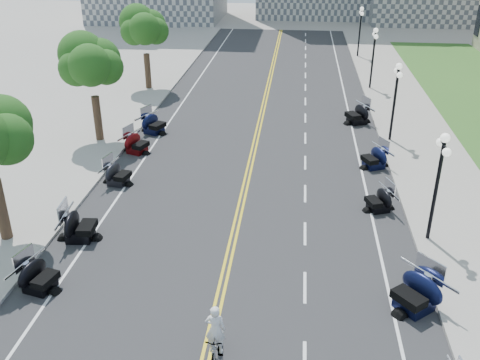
{
  "coord_description": "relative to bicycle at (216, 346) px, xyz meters",
  "views": [
    {
      "loc": [
        2.56,
        -17.03,
        12.79
      ],
      "look_at": [
        0.09,
        5.14,
        2.0
      ],
      "focal_mm": 40.0,
      "sensor_mm": 36.0,
      "label": 1
    }
  ],
  "objects": [
    {
      "name": "edge_line_north",
      "position": [
        6.06,
        14.13,
        -0.55
      ],
      "size": [
        0.12,
        90.0,
        0.0
      ],
      "primitive_type": "cube",
      "color": "white",
      "rests_on": "road"
    },
    {
      "name": "sidewalk_south",
      "position": [
        -10.84,
        14.13,
        -0.49
      ],
      "size": [
        5.0,
        90.0,
        0.15
      ],
      "primitive_type": "cube",
      "color": "#9E9991",
      "rests_on": "ground"
    },
    {
      "name": "street_lamp_5",
      "position": [
        8.26,
        44.13,
        2.04
      ],
      "size": [
        0.5,
        1.2,
        4.9
      ],
      "primitive_type": null,
      "color": "black",
      "rests_on": "sidewalk_north"
    },
    {
      "name": "cyclist_rider",
      "position": [
        0.0,
        0.0,
        1.45
      ],
      "size": [
        0.65,
        0.43,
        1.79
      ],
      "primitive_type": "imported",
      "rotation": [
        0.0,
        0.0,
        3.14
      ],
      "color": "silver",
      "rests_on": "bicycle"
    },
    {
      "name": "ground",
      "position": [
        -0.34,
        4.13,
        -0.56
      ],
      "size": [
        160.0,
        160.0,
        0.0
      ],
      "primitive_type": "plane",
      "color": "gray"
    },
    {
      "name": "sidewalk_north",
      "position": [
        10.16,
        14.13,
        -0.49
      ],
      "size": [
        5.0,
        90.0,
        0.15
      ],
      "primitive_type": "cube",
      "color": "#9E9991",
      "rests_on": "ground"
    },
    {
      "name": "motorcycle_s_9",
      "position": [
        -7.24,
        19.99,
        0.16
      ],
      "size": [
        2.72,
        2.72,
        1.44
      ],
      "primitive_type": null,
      "rotation": [
        0.0,
        0.0,
        1.14
      ],
      "color": "black",
      "rests_on": "road"
    },
    {
      "name": "motorcycle_s_5",
      "position": [
        -7.28,
        2.89,
        0.11
      ],
      "size": [
        2.32,
        2.32,
        1.34
      ],
      "primitive_type": null,
      "rotation": [
        0.0,
        0.0,
        1.33
      ],
      "color": "black",
      "rests_on": "road"
    },
    {
      "name": "edge_line_south",
      "position": [
        -6.74,
        14.13,
        -0.55
      ],
      "size": [
        0.12,
        90.0,
        0.0
      ],
      "primitive_type": "cube",
      "color": "white",
      "rests_on": "road"
    },
    {
      "name": "lane_dash_15",
      "position": [
        2.86,
        40.13,
        -0.55
      ],
      "size": [
        0.12,
        2.0,
        0.0
      ],
      "primitive_type": "cube",
      "color": "white",
      "rests_on": "road"
    },
    {
      "name": "road",
      "position": [
        -0.34,
        14.13,
        -0.56
      ],
      "size": [
        16.0,
        90.0,
        0.01
      ],
      "primitive_type": "cube",
      "color": "#333335",
      "rests_on": "ground"
    },
    {
      "name": "lane_dash_9",
      "position": [
        2.86,
        16.13,
        -0.55
      ],
      "size": [
        0.12,
        2.0,
        0.0
      ],
      "primitive_type": "cube",
      "color": "white",
      "rests_on": "road"
    },
    {
      "name": "motorcycle_s_7",
      "position": [
        -7.19,
        12.17,
        0.09
      ],
      "size": [
        2.2,
        2.2,
        1.3
      ],
      "primitive_type": null,
      "rotation": [
        0.0,
        0.0,
        1.36
      ],
      "color": "black",
      "rests_on": "road"
    },
    {
      "name": "motorcycle_n_10",
      "position": [
        6.44,
        23.42,
        0.2
      ],
      "size": [
        2.88,
        2.88,
        1.52
      ],
      "primitive_type": null,
      "rotation": [
        0.0,
        0.0,
        -1.13
      ],
      "color": "black",
      "rests_on": "road"
    },
    {
      "name": "motorcycle_n_7",
      "position": [
        6.42,
        10.74,
        0.06
      ],
      "size": [
        2.27,
        2.27,
        1.24
      ],
      "primitive_type": null,
      "rotation": [
        0.0,
        0.0,
        -1.21
      ],
      "color": "black",
      "rests_on": "road"
    },
    {
      "name": "bicycle",
      "position": [
        0.0,
        0.0,
        0.0
      ],
      "size": [
        0.53,
        1.87,
        1.12
      ],
      "primitive_type": "imported",
      "rotation": [
        0.0,
        0.0,
        -0.0
      ],
      "color": "#A51414",
      "rests_on": "road"
    },
    {
      "name": "street_lamp_2",
      "position": [
        8.26,
        8.13,
        2.04
      ],
      "size": [
        0.5,
        1.2,
        4.9
      ],
      "primitive_type": null,
      "color": "black",
      "rests_on": "sidewalk_north"
    },
    {
      "name": "lane_dash_10",
      "position": [
        2.86,
        20.13,
        -0.55
      ],
      "size": [
        0.12,
        2.0,
        0.0
      ],
      "primitive_type": "cube",
      "color": "white",
      "rests_on": "road"
    },
    {
      "name": "lane_dash_18",
      "position": [
        2.86,
        52.13,
        -0.55
      ],
      "size": [
        0.12,
        2.0,
        0.0
      ],
      "primitive_type": "cube",
      "color": "white",
      "rests_on": "road"
    },
    {
      "name": "tree_3",
      "position": [
        -10.34,
        18.13,
        4.19
      ],
      "size": [
        4.8,
        4.8,
        9.2
      ],
      "primitive_type": null,
      "color": "#235619",
      "rests_on": "sidewalk_south"
    },
    {
      "name": "centerline_yellow_a",
      "position": [
        -0.46,
        14.13,
        -0.55
      ],
      "size": [
        0.12,
        90.0,
        0.0
      ],
      "primitive_type": "cube",
      "color": "yellow",
      "rests_on": "road"
    },
    {
      "name": "motorcycle_s_6",
      "position": [
        -7.11,
        6.57,
        0.19
      ],
      "size": [
        2.31,
        2.31,
        1.49
      ],
      "primitive_type": null,
      "rotation": [
        0.0,
        0.0,
        1.65
      ],
      "color": "black",
      "rests_on": "road"
    },
    {
      "name": "motorcycle_n_5",
      "position": [
        6.82,
        3.31,
        0.22
      ],
      "size": [
        3.13,
        3.13,
        1.55
      ],
      "primitive_type": null,
      "rotation": [
        0.0,
        0.0,
        -0.86
      ],
      "color": "black",
      "rests_on": "road"
    },
    {
      "name": "lane_dash_11",
      "position": [
        2.86,
        24.13,
        -0.55
      ],
      "size": [
        0.12,
        2.0,
        0.0
      ],
      "primitive_type": "cube",
      "color": "white",
      "rests_on": "road"
    },
    {
      "name": "lane_dash_7",
      "position": [
        2.86,
        8.13,
        -0.55
      ],
      "size": [
        0.12,
        2.0,
        0.0
      ],
      "primitive_type": "cube",
      "color": "white",
      "rests_on": "road"
    },
    {
      "name": "tree_4",
      "position": [
        -10.34,
        30.13,
        4.19
      ],
      "size": [
        4.8,
        4.8,
        9.2
      ],
      "primitive_type": null,
      "color": "#235619",
      "rests_on": "sidewalk_south"
    },
    {
      "name": "motorcycle_n_8",
      "position": [
        6.78,
        15.9,
        0.11
      ],
      "size": [
        2.57,
        2.57,
        1.34
      ],
      "primitive_type": null,
      "rotation": [
        0.0,
        0.0,
        -1.11
      ],
      "color": "black",
      "rests_on": "road"
    },
    {
      "name": "centerline_yellow_b",
      "position": [
        -0.22,
        14.13,
        -0.55
      ],
      "size": [
        0.12,
        90.0,
        0.0
      ],
      "primitive_type": "cube",
      "color": "yellow",
      "rests_on": "road"
    },
    {
      "name": "lane_dash_6",
      "position": [
        2.86,
        4.13,
        -0.55
      ],
      "size": [
        0.12,
        2.0,
        0.0
      ],
      "primitive_type": "cube",
      "color": "white",
      "rests_on": "road"
    },
    {
      "name": "lane_dash_12",
      "position": [
        2.86,
        28.13,
        -0.55
      ],
      "size": [
        0.12,
        2.0,
        0.0
      ],
      "primitive_type": "cube",
      "color": "white",
      "rests_on": "road"
    },
    {
      "name": "lane_dash_8",
      "position": [
        2.86,
        12.13,
        -0.55
      ],
      "size": [
        0.12,
        2.0,
        0.0
      ],
      "primitive_type": "cube",
      "color": "white",
      "rests_on": "road"
    },
    {
      "name": "lane_dash_14",
      "position": [
        2.86,
        36.13,
        -0.55
      ],
      "size": [
        0.12,
        2.0,
        0.0
      ],
      "primitive_type": "cube",
      "color": "white",
      "rests_on": "road"
    },
    {
      "name": "lane_dash_17",
      "position": [
        2.86,
        48.13,
        -0.55
      ],
      "size": [
        0.12,
        2.0,
        0.0
      ],
      "primitive_type": "cube",
      "color": "white",
      "rests_on": "road"
    },
    {
      "name": "street_lamp_3",
      "position": [
        8.26,
        20.13,
        2.04
      ],
      "size": [
        0.5,
        1.2,
        4.9
      ],
      "primitive_type": null,
      "color": "black",
      "rests_on": "sidewalk_north"
    },
    {
      "name": "lane_dash_16",
      "position": [
        2.86,
        44.13,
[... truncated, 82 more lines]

